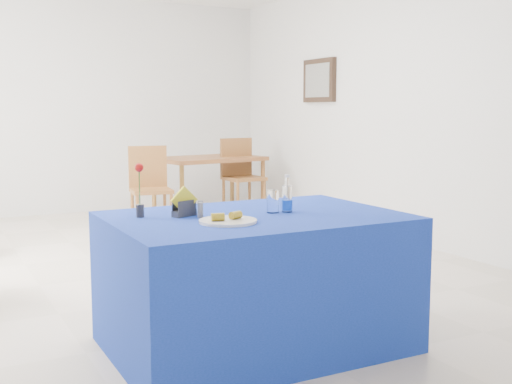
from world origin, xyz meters
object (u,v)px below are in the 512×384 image
at_px(blue_table, 255,281).
at_px(chair_bg_left, 150,183).
at_px(oak_table, 209,163).
at_px(water_bottle, 287,200).
at_px(chair_bg_right, 240,171).
at_px(plate, 228,221).

xyz_separation_m(blue_table, chair_bg_left, (0.57, 3.62, 0.17)).
xyz_separation_m(blue_table, oak_table, (1.59, 4.34, 0.30)).
bearing_deg(water_bottle, chair_bg_right, 67.25).
bearing_deg(water_bottle, oak_table, 72.30).
bearing_deg(chair_bg_right, oak_table, 149.76).
relative_size(chair_bg_left, chair_bg_right, 0.96).
relative_size(blue_table, oak_table, 1.13).
distance_m(plate, oak_table, 4.86).
bearing_deg(oak_table, chair_bg_right, -27.63).
relative_size(blue_table, chair_bg_left, 1.68).
relative_size(plate, oak_table, 0.21).
relative_size(water_bottle, chair_bg_left, 0.23).
xyz_separation_m(water_bottle, chair_bg_left, (0.36, 3.62, -0.28)).
bearing_deg(plate, chair_bg_left, 77.83).
xyz_separation_m(oak_table, chair_bg_left, (-1.02, -0.72, -0.13)).
height_order(oak_table, chair_bg_right, chair_bg_right).
distance_m(oak_table, chair_bg_right, 0.42).
xyz_separation_m(plate, chair_bg_right, (2.19, 4.31, -0.20)).
height_order(blue_table, chair_bg_left, chair_bg_left).
distance_m(water_bottle, chair_bg_left, 3.64).
bearing_deg(chair_bg_left, water_bottle, -87.43).
xyz_separation_m(water_bottle, oak_table, (1.38, 4.33, -0.15)).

